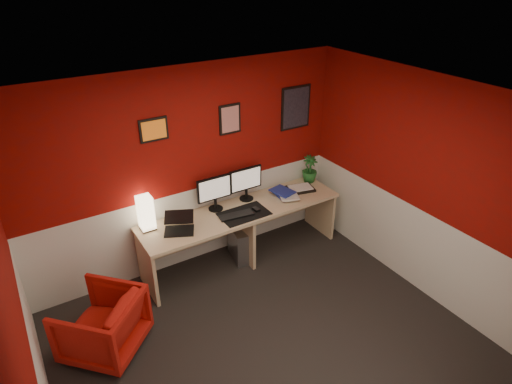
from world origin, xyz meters
name	(u,v)px	position (x,y,z in m)	size (l,w,h in m)	color
ground	(268,344)	(0.00, 0.00, 0.00)	(4.00, 3.50, 0.01)	black
ceiling	(273,107)	(0.00, 0.00, 2.50)	(4.00, 3.50, 0.01)	white
wall_back	(189,171)	(0.00, 1.75, 1.25)	(4.00, 0.01, 2.50)	#8C0B05
wall_left	(23,335)	(-2.00, 0.00, 1.25)	(0.01, 3.50, 2.50)	#8C0B05
wall_right	(422,188)	(2.00, 0.00, 1.25)	(0.01, 3.50, 2.50)	#8C0B05
wainscot_back	(193,225)	(0.00, 1.75, 0.50)	(4.00, 0.01, 1.00)	silver
wainscot_right	(410,245)	(2.00, 0.00, 0.50)	(0.01, 3.50, 1.00)	silver
desk	(242,234)	(0.52, 1.41, 0.36)	(2.60, 0.65, 0.73)	tan
shoji_lamp	(146,214)	(-0.62, 1.61, 0.93)	(0.16, 0.16, 0.40)	#FFE5B2
laptop	(179,223)	(-0.33, 1.36, 0.84)	(0.33, 0.23, 0.22)	black
monitor_left	(215,188)	(0.25, 1.59, 1.02)	(0.45, 0.06, 0.58)	black
monitor_right	(246,179)	(0.71, 1.61, 1.02)	(0.45, 0.06, 0.58)	black
desk_mat	(244,214)	(0.49, 1.30, 0.73)	(0.60, 0.38, 0.01)	black
keyboard	(236,215)	(0.38, 1.31, 0.74)	(0.42, 0.14, 0.02)	black
mouse	(256,209)	(0.66, 1.30, 0.75)	(0.06, 0.10, 0.03)	black
book_bottom	(278,197)	(1.06, 1.42, 0.74)	(0.22, 0.30, 0.03)	navy
book_middle	(279,195)	(1.08, 1.40, 0.77)	(0.24, 0.32, 0.02)	silver
book_top	(277,194)	(1.04, 1.41, 0.79)	(0.22, 0.30, 0.03)	navy
zen_tray	(300,189)	(1.45, 1.45, 0.74)	(0.35, 0.25, 0.03)	black
potted_plant	(310,169)	(1.71, 1.59, 0.92)	(0.21, 0.21, 0.37)	#19591E
pc_tower	(240,243)	(0.49, 1.44, 0.23)	(0.20, 0.45, 0.45)	#99999E
armchair	(102,324)	(-1.41, 0.82, 0.33)	(0.70, 0.72, 0.65)	#B51910
art_left	(154,130)	(-0.37, 1.74, 1.85)	(0.32, 0.02, 0.26)	orange
art_center	(230,119)	(0.56, 1.74, 1.80)	(0.28, 0.02, 0.36)	red
art_right	(296,108)	(1.53, 1.74, 1.78)	(0.44, 0.02, 0.56)	black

